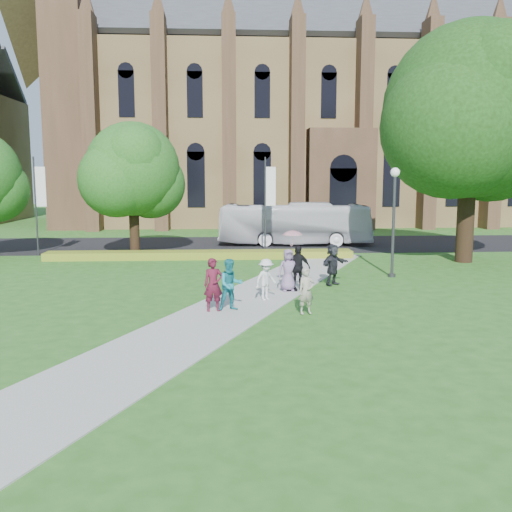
{
  "coord_description": "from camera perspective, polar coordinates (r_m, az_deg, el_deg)",
  "views": [
    {
      "loc": [
        -0.71,
        -20.26,
        4.87
      ],
      "look_at": [
        0.68,
        2.8,
        1.6
      ],
      "focal_mm": 40.0,
      "sensor_mm": 36.0,
      "label": 1
    }
  ],
  "objects": [
    {
      "name": "ground",
      "position": [
        20.85,
        -1.4,
        -5.45
      ],
      "size": [
        160.0,
        160.0,
        0.0
      ],
      "primitive_type": "plane",
      "color": "#295B1B",
      "rests_on": "ground"
    },
    {
      "name": "road",
      "position": [
        40.56,
        -2.42,
        1.16
      ],
      "size": [
        160.0,
        10.0,
        0.02
      ],
      "primitive_type": "cube",
      "color": "black",
      "rests_on": "ground"
    },
    {
      "name": "footpath",
      "position": [
        21.82,
        -1.5,
        -4.79
      ],
      "size": [
        15.58,
        28.54,
        0.04
      ],
      "primitive_type": "cube",
      "rotation": [
        0.0,
        0.0,
        -0.44
      ],
      "color": "#B2B2A8",
      "rests_on": "ground"
    },
    {
      "name": "flower_hedge",
      "position": [
        33.81,
        -5.6,
        0.12
      ],
      "size": [
        18.0,
        1.4,
        0.45
      ],
      "primitive_type": "cube",
      "color": "gold",
      "rests_on": "ground"
    },
    {
      "name": "cathedral",
      "position": [
        61.48,
        6.87,
        15.58
      ],
      "size": [
        52.6,
        18.25,
        28.0
      ],
      "color": "olive",
      "rests_on": "ground"
    },
    {
      "name": "streetlamp",
      "position": [
        28.04,
        13.63,
        4.61
      ],
      "size": [
        0.44,
        0.44,
        5.24
      ],
      "color": "#38383D",
      "rests_on": "ground"
    },
    {
      "name": "large_tree",
      "position": [
        34.32,
        20.71,
        13.39
      ],
      "size": [
        9.6,
        9.6,
        13.2
      ],
      "color": "#332114",
      "rests_on": "ground"
    },
    {
      "name": "street_tree_1",
      "position": [
        35.16,
        -12.23,
        8.45
      ],
      "size": [
        5.6,
        5.6,
        8.05
      ],
      "color": "#332114",
      "rests_on": "ground"
    },
    {
      "name": "banner_pole_0",
      "position": [
        35.61,
        1.11,
        5.67
      ],
      "size": [
        0.7,
        0.1,
        6.0
      ],
      "color": "#38383D",
      "rests_on": "ground"
    },
    {
      "name": "banner_pole_1",
      "position": [
        37.21,
        -21.02,
        5.24
      ],
      "size": [
        0.7,
        0.1,
        6.0
      ],
      "color": "#38383D",
      "rests_on": "ground"
    },
    {
      "name": "tour_coach",
      "position": [
        40.14,
        3.89,
        3.23
      ],
      "size": [
        10.85,
        3.37,
        2.97
      ],
      "primitive_type": "imported",
      "rotation": [
        0.0,
        0.0,
        1.49
      ],
      "color": "silver",
      "rests_on": "road"
    },
    {
      "name": "pedestrian_0",
      "position": [
        20.45,
        -4.29,
        -2.88
      ],
      "size": [
        0.78,
        0.59,
        1.92
      ],
      "primitive_type": "imported",
      "rotation": [
        0.0,
        0.0,
        0.21
      ],
      "color": "#521224",
      "rests_on": "footpath"
    },
    {
      "name": "pedestrian_1",
      "position": [
        20.54,
        -2.56,
        -2.88
      ],
      "size": [
        1.05,
        0.91,
        1.87
      ],
      "primitive_type": "imported",
      "rotation": [
        0.0,
        0.0,
        0.25
      ],
      "color": "teal",
      "rests_on": "footpath"
    },
    {
      "name": "pedestrian_2",
      "position": [
        22.23,
        1.01,
        -2.36
      ],
      "size": [
        1.2,
        1.1,
        1.62
      ],
      "primitive_type": "imported",
      "rotation": [
        0.0,
        0.0,
        0.63
      ],
      "color": "silver",
      "rests_on": "footpath"
    },
    {
      "name": "pedestrian_3",
      "position": [
        24.1,
        4.18,
        -1.21
      ],
      "size": [
        1.2,
        0.69,
        1.92
      ],
      "primitive_type": "imported",
      "rotation": [
        0.0,
        0.0,
        0.21
      ],
      "color": "black",
      "rests_on": "footpath"
    },
    {
      "name": "pedestrian_4",
      "position": [
        23.98,
        3.24,
        -1.42
      ],
      "size": [
        0.93,
        0.67,
        1.78
      ],
      "primitive_type": "imported",
      "rotation": [
        0.0,
        0.0,
        0.13
      ],
      "color": "slate",
      "rests_on": "footpath"
    },
    {
      "name": "pedestrian_5",
      "position": [
        25.55,
        7.69,
        -0.82
      ],
      "size": [
        1.63,
        1.55,
        1.84
      ],
      "primitive_type": "imported",
      "rotation": [
        0.0,
        0.0,
        0.74
      ],
      "color": "#222329",
      "rests_on": "footpath"
    },
    {
      "name": "pedestrian_6",
      "position": [
        20.09,
        5.06,
        -3.5
      ],
      "size": [
        0.68,
        0.55,
        1.63
      ],
      "primitive_type": "imported",
      "rotation": [
        0.0,
        0.0,
        0.29
      ],
      "color": "#9C9682",
      "rests_on": "footpath"
    },
    {
      "name": "parasol",
      "position": [
        23.93,
        3.67,
        1.55
      ],
      "size": [
        0.92,
        0.92,
        0.69
      ],
      "primitive_type": "imported",
      "rotation": [
        0.0,
        0.0,
        0.18
      ],
      "color": "pink",
      "rests_on": "pedestrian_4"
    }
  ]
}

